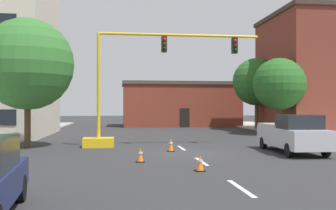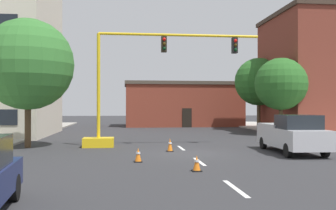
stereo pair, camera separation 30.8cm
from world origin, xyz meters
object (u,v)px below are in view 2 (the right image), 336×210
Objects in this scene: tree_right_mid at (281,84)px; traffic_cone_roadside_c at (138,155)px; tree_left_near at (28,65)px; tree_right_far at (259,82)px; traffic_cone_roadside_b at (170,145)px; traffic_signal_gantry at (123,108)px; pickup_truck_silver at (292,134)px; traffic_cone_roadside_a at (197,163)px.

tree_right_mid reaches higher than traffic_cone_roadside_c.
tree_left_near is 23.89m from tree_right_far.
traffic_signal_gantry is at bearing 132.29° from traffic_cone_roadside_b.
tree_left_near is 1.38× the size of pickup_truck_silver.
traffic_cone_roadside_a is 0.97× the size of traffic_cone_roadside_c.
tree_right_far reaches higher than traffic_cone_roadside_a.
tree_left_near is at bearing 132.12° from traffic_cone_roadside_a.
tree_left_near is 20.18m from tree_right_mid.
pickup_truck_silver is at bearing -110.37° from tree_right_mid.
traffic_signal_gantry is 6.10m from tree_left_near.
pickup_truck_silver is 8.90× the size of traffic_cone_roadside_c.
traffic_cone_roadside_a is 6.32m from traffic_cone_roadside_b.
pickup_truck_silver is at bearing -104.70° from tree_right_far.
tree_right_far is 1.34× the size of pickup_truck_silver.
traffic_signal_gantry is 15.38m from tree_right_mid.
tree_right_far is at bearing 36.87° from tree_left_near.
traffic_signal_gantry is 1.46× the size of tree_right_far.
traffic_cone_roadside_c is at bearing -163.37° from pickup_truck_silver.
traffic_cone_roadside_b is 4.14m from traffic_cone_roadside_c.
tree_left_near reaches higher than pickup_truck_silver.
traffic_signal_gantry is 19.99m from tree_right_far.
tree_right_mid is 15.47m from traffic_cone_roadside_b.
tree_right_mid reaches higher than pickup_truck_silver.
traffic_cone_roadside_a is at bearing -47.88° from tree_left_near.
traffic_signal_gantry is 1.41× the size of tree_left_near.
traffic_cone_roadside_c is (-12.89, -20.92, -4.60)m from tree_right_far.
traffic_signal_gantry is 9.70m from pickup_truck_silver.
traffic_signal_gantry is at bearing -149.24° from tree_right_mid.
tree_right_far reaches higher than traffic_cone_roadside_b.
traffic_cone_roadside_c is (-12.43, -14.26, -3.98)m from tree_right_mid.
traffic_cone_roadside_a is at bearing -73.08° from traffic_signal_gantry.
tree_left_near reaches higher than traffic_cone_roadside_c.
tree_right_mid is at bearing 69.63° from pickup_truck_silver.
traffic_signal_gantry is at bearing -1.34° from tree_left_near.
traffic_signal_gantry is 15.14× the size of traffic_cone_roadside_b.
tree_right_mid is (13.11, 7.80, 1.94)m from traffic_signal_gantry.
traffic_cone_roadside_b is at bearing -135.17° from tree_right_mid.
tree_right_far reaches higher than pickup_truck_silver.
tree_right_mid reaches higher than traffic_cone_roadside_b.
tree_right_far is (19.11, 14.34, 0.03)m from tree_left_near.
pickup_truck_silver reaches higher than traffic_cone_roadside_c.
tree_right_far is 6.71m from tree_right_mid.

